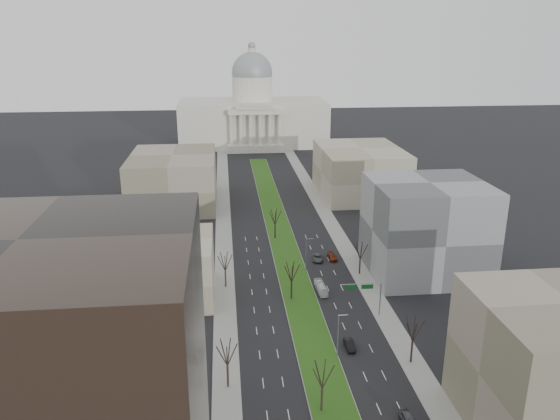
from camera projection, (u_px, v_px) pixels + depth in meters
ground at (282, 238)px, 165.53m from camera, size 600.00×600.00×0.00m
median at (282, 239)px, 164.54m from camera, size 8.00×222.03×0.20m
sidewalk_left at (224, 275)px, 140.12m from camera, size 5.00×330.00×0.15m
sidewalk_right at (358, 269)px, 143.59m from camera, size 5.00×330.00×0.15m
capitol at (253, 115)px, 302.06m from camera, size 80.00×46.00×55.00m
building_glass_tower at (44, 411)px, 59.19m from camera, size 34.00×30.00×40.00m
building_beige_left at (157, 268)px, 126.98m from camera, size 26.00×22.00×14.00m
building_grey_right at (426, 228)px, 138.72m from camera, size 28.00×26.00×24.00m
building_far_left at (174, 179)px, 197.14m from camera, size 30.00×40.00×18.00m
building_far_right at (360, 171)px, 208.82m from camera, size 30.00×40.00×18.00m
tree_left_mid at (227, 352)px, 93.54m from camera, size 5.40×5.40×9.72m
tree_left_far at (225, 261)px, 131.44m from camera, size 5.28×5.28×9.50m
tree_right_mid at (413, 329)px, 100.69m from camera, size 5.52×5.52×9.94m
tree_right_far at (361, 251)px, 138.73m from camera, size 5.04×5.04×9.07m
tree_median_a at (323, 374)px, 87.48m from camera, size 5.40×5.40×9.72m
tree_median_b at (292, 272)px, 125.33m from camera, size 5.40×5.40×9.72m
tree_median_c at (275, 216)px, 163.18m from camera, size 5.40×5.40×9.72m
streetlamp_median_b at (338, 336)px, 102.92m from camera, size 1.90×0.20×9.16m
streetlamp_median_c at (306, 254)px, 140.77m from camera, size 1.90×0.20×9.16m
mast_arm_signs at (368, 291)px, 117.70m from camera, size 9.12×0.24×8.09m
car_grey_near at (409, 420)px, 86.21m from camera, size 2.14×5.10×1.72m
car_black at (350, 345)px, 107.33m from camera, size 1.67×4.77×1.57m
car_red at (332, 257)px, 149.73m from camera, size 2.29×5.21×1.49m
car_grey_far at (318, 258)px, 149.07m from camera, size 3.38×5.89×1.54m
box_van at (321, 288)px, 130.72m from camera, size 2.18×7.72×2.13m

